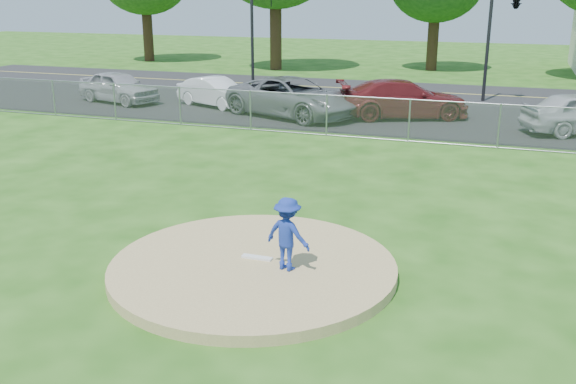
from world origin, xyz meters
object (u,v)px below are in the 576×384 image
Objects in this scene: traffic_signal_left at (256,25)px; parked_car_white at (216,92)px; pitcher at (288,234)px; traffic_signal_center at (514,2)px; parked_car_gray at (292,97)px; parked_car_darkred at (403,99)px; parked_car_silver at (118,87)px; traffic_cone at (278,107)px.

traffic_signal_left is 6.26m from parked_car_white.
traffic_signal_left is 24.13m from pitcher.
traffic_signal_center is 22.60m from pitcher.
pitcher is (-3.26, -22.05, -3.73)m from traffic_signal_center.
traffic_signal_left is 1.00× the size of traffic_signal_center.
parked_car_gray is 1.08× the size of parked_car_darkred.
parked_car_gray is at bearing -57.59° from pitcher.
parked_car_white is (4.84, 0.51, -0.08)m from parked_car_silver.
parked_car_silver is (-8.21, 0.36, 0.42)m from traffic_cone.
traffic_signal_left is 8.73× the size of traffic_cone.
traffic_signal_center is (12.73, -0.00, 1.25)m from traffic_signal_left.
traffic_cone is 8.23m from parked_car_silver.
traffic_signal_left is at bearing 54.28° from parked_car_gray.
parked_car_silver is 4.87m from parked_car_white.
parked_car_white reaches higher than traffic_cone.
traffic_signal_center is at bearing -29.04° from parked_car_gray.
traffic_cone is at bearing -81.72° from parked_car_white.
parked_car_white is at bearing -155.68° from traffic_signal_center.
parked_car_gray is at bearing -57.48° from traffic_signal_left.
parked_car_white is at bearing -87.57° from traffic_signal_left.
traffic_signal_center is 0.95× the size of parked_car_gray.
traffic_signal_center is at bearing -57.73° from parked_car_darkred.
parked_car_silver is (-17.34, -6.15, -3.86)m from traffic_signal_center.
traffic_signal_left is at bearing 25.10° from parked_car_white.
parked_car_white is at bearing 67.60° from parked_car_darkred.
parked_car_silver is 8.99m from parked_car_gray.
parked_car_darkred is (5.19, 0.90, 0.47)m from traffic_cone.
traffic_signal_center reaches higher than parked_car_gray.
parked_car_white is 0.68× the size of parked_car_gray.
traffic_cone is (-5.87, 15.54, -0.55)m from pitcher.
pitcher reaches higher than parked_car_silver.
traffic_signal_left reaches higher than parked_car_silver.
parked_car_silver is at bearing -34.65° from pitcher.
pitcher is at bearing -127.96° from parked_car_white.
traffic_signal_center is 4.09× the size of pitcher.
traffic_signal_left is 8.03m from traffic_cone.
parked_car_darkred is at bearing -67.06° from parked_car_white.
pitcher is 0.34× the size of parked_car_white.
pitcher is at bearing 159.68° from parked_car_darkred.
parked_car_silver is at bearing 69.67° from parked_car_darkred.
traffic_signal_center is at bearing -43.01° from parked_car_white.
traffic_signal_left is at bearing 118.98° from traffic_cone.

